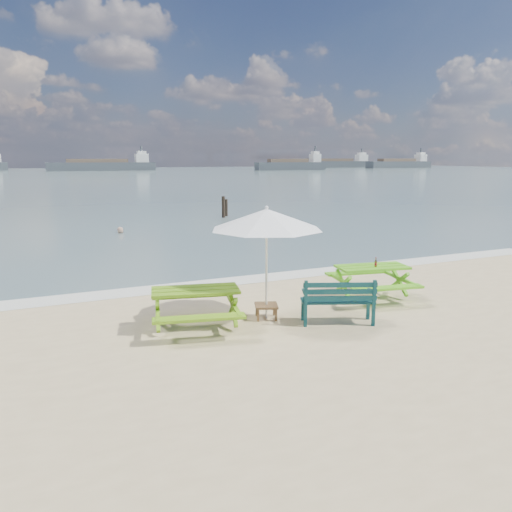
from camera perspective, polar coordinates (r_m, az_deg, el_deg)
name	(u,v)px	position (r m, az deg, el deg)	size (l,w,h in m)	color
sea	(63,177)	(92.97, -21.24, 8.40)	(300.00, 300.00, 0.00)	slate
foam_strip	(242,280)	(13.80, -1.58, -2.77)	(22.00, 0.90, 0.01)	silver
picnic_table_left	(196,309)	(9.96, -6.89, -6.09)	(2.07, 2.21, 0.81)	#629516
picnic_table_right	(372,283)	(12.28, 13.07, -3.01)	(1.98, 2.13, 0.80)	#5AB31B
park_bench	(337,310)	(10.39, 9.29, -6.06)	(1.55, 1.01, 0.91)	#0E393B
side_table	(266,311)	(10.56, 1.18, -6.31)	(0.60, 0.60, 0.30)	brown
patio_umbrella	(267,219)	(10.15, 1.22, 4.23)	(3.00, 3.00, 2.32)	silver
beer_bottle	(376,264)	(12.10, 13.53, -0.86)	(0.06, 0.06, 0.23)	#8F5214
swimmer	(121,245)	(23.35, -15.19, 1.26)	(0.68, 0.54, 1.64)	tan
mooring_pilings	(225,209)	(28.52, -3.61, 5.38)	(0.58, 0.78, 1.40)	black
cargo_ships	(237,165)	(146.55, -2.21, 10.35)	(148.21, 34.96, 4.40)	#3A4045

